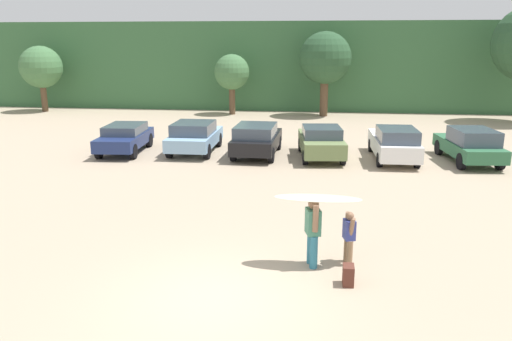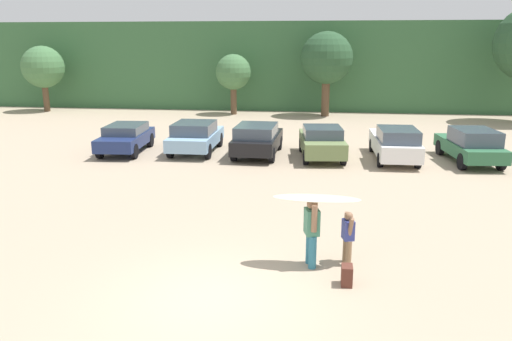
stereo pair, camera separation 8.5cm
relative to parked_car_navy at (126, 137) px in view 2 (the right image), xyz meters
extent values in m
plane|color=tan|center=(7.06, -13.42, -0.73)|extent=(120.00, 120.00, 0.00)
cube|color=#38663D|center=(7.06, 21.52, 2.58)|extent=(108.00, 12.00, 6.61)
cylinder|color=brown|center=(-11.48, 13.20, 0.27)|extent=(0.45, 0.45, 2.00)
sphere|color=#427042|center=(-11.48, 13.20, 2.58)|extent=(3.09, 3.09, 3.09)
cylinder|color=brown|center=(2.86, 13.47, 0.25)|extent=(0.44, 0.44, 1.96)
sphere|color=#427042|center=(2.86, 13.47, 2.30)|extent=(2.52, 2.52, 2.52)
cylinder|color=brown|center=(9.46, 13.36, 0.53)|extent=(0.56, 0.56, 2.53)
sphere|color=#284C2D|center=(9.46, 13.36, 3.32)|extent=(3.59, 3.59, 3.59)
cube|color=navy|center=(0.00, -0.03, -0.10)|extent=(2.04, 4.22, 0.57)
cube|color=#3F4C5B|center=(-0.01, 0.09, 0.39)|extent=(1.77, 2.36, 0.41)
cylinder|color=black|center=(-0.88, 1.27, -0.39)|extent=(0.27, 0.70, 0.69)
cylinder|color=black|center=(0.70, 1.38, -0.39)|extent=(0.27, 0.70, 0.69)
cylinder|color=black|center=(-0.70, -1.44, -0.39)|extent=(0.27, 0.70, 0.69)
cylinder|color=black|center=(0.88, -1.33, -0.39)|extent=(0.27, 0.70, 0.69)
cube|color=#84ADD1|center=(3.30, 0.47, -0.09)|extent=(1.98, 4.27, 0.59)
cube|color=#3F4C5B|center=(3.31, 0.20, 0.47)|extent=(1.80, 2.23, 0.54)
cylinder|color=black|center=(2.42, 1.87, -0.38)|extent=(0.23, 0.70, 0.70)
cylinder|color=black|center=(4.16, 1.88, -0.38)|extent=(0.23, 0.70, 0.70)
cylinder|color=black|center=(2.45, -0.94, -0.38)|extent=(0.23, 0.70, 0.70)
cylinder|color=black|center=(4.19, -0.92, -0.38)|extent=(0.23, 0.70, 0.70)
cube|color=black|center=(6.32, 0.16, -0.09)|extent=(2.01, 4.28, 0.61)
cube|color=#3F4C5B|center=(6.31, -0.30, 0.49)|extent=(1.80, 2.42, 0.54)
cylinder|color=black|center=(5.52, 1.58, -0.40)|extent=(0.24, 0.67, 0.67)
cylinder|color=black|center=(7.21, 1.53, -0.40)|extent=(0.24, 0.67, 0.67)
cylinder|color=black|center=(5.43, -1.20, -0.40)|extent=(0.24, 0.67, 0.67)
cylinder|color=black|center=(7.12, -1.26, -0.40)|extent=(0.24, 0.67, 0.67)
cube|color=#6B7F4C|center=(9.26, -0.02, -0.08)|extent=(2.22, 4.28, 0.68)
cube|color=#3F4C5B|center=(9.29, -0.23, 0.50)|extent=(1.84, 2.07, 0.47)
cylinder|color=black|center=(8.32, 1.24, -0.42)|extent=(0.29, 0.65, 0.63)
cylinder|color=black|center=(9.92, 1.42, -0.42)|extent=(0.29, 0.65, 0.63)
cylinder|color=black|center=(8.61, -1.45, -0.42)|extent=(0.29, 0.65, 0.63)
cylinder|color=black|center=(10.21, -1.28, -0.42)|extent=(0.29, 0.65, 0.63)
cube|color=white|center=(12.48, 0.08, -0.08)|extent=(1.81, 4.71, 0.69)
cube|color=#3F4C5B|center=(12.50, -0.79, 0.54)|extent=(1.62, 2.23, 0.55)
cylinder|color=black|center=(11.68, 1.61, -0.43)|extent=(0.23, 0.61, 0.61)
cylinder|color=black|center=(13.21, 1.64, -0.43)|extent=(0.23, 0.61, 0.61)
cylinder|color=black|center=(11.74, -1.48, -0.43)|extent=(0.23, 0.61, 0.61)
cylinder|color=black|center=(13.28, -1.45, -0.43)|extent=(0.23, 0.61, 0.61)
cube|color=#2D6642|center=(15.68, -0.02, -0.11)|extent=(2.17, 4.46, 0.55)
cube|color=#3F4C5B|center=(15.73, -0.46, 0.48)|extent=(1.82, 2.31, 0.63)
cylinder|color=black|center=(14.76, 1.32, -0.38)|extent=(0.29, 0.71, 0.69)
cylinder|color=black|center=(16.33, 1.47, -0.38)|extent=(0.29, 0.71, 0.69)
cylinder|color=black|center=(15.04, -1.52, -0.38)|extent=(0.29, 0.71, 0.69)
cylinder|color=black|center=(16.61, -1.36, -0.38)|extent=(0.29, 0.71, 0.69)
cylinder|color=teal|center=(9.11, -11.69, -0.33)|extent=(0.19, 0.19, 0.79)
cylinder|color=teal|center=(9.03, -11.42, -0.33)|extent=(0.19, 0.19, 0.79)
cube|color=#3F7F66|center=(9.07, -11.56, 0.37)|extent=(0.40, 0.47, 0.61)
sphere|color=#8C664C|center=(9.07, -11.56, 0.80)|extent=(0.25, 0.25, 0.25)
cylinder|color=#8C664C|center=(9.13, -11.77, 0.53)|extent=(0.17, 0.19, 0.65)
cylinder|color=#8C664C|center=(9.01, -11.34, 0.53)|extent=(0.17, 0.18, 0.65)
cylinder|color=#8C6B4C|center=(9.95, -11.43, -0.42)|extent=(0.15, 0.15, 0.62)
cylinder|color=#8C6B4C|center=(9.89, -11.22, -0.42)|extent=(0.15, 0.15, 0.62)
cube|color=#333D8C|center=(9.92, -11.33, 0.13)|extent=(0.31, 0.37, 0.47)
sphere|color=#8C664C|center=(9.92, -11.33, 0.46)|extent=(0.20, 0.20, 0.20)
cylinder|color=#8C664C|center=(9.96, -11.50, 0.25)|extent=(0.17, 0.27, 0.51)
cylinder|color=#8C664C|center=(9.88, -11.16, 0.25)|extent=(0.14, 0.17, 0.51)
ellipsoid|color=beige|center=(9.16, -11.51, 0.93)|extent=(2.03, 0.59, 0.09)
cube|color=#592D23|center=(9.87, -12.44, -0.51)|extent=(0.24, 0.34, 0.45)
camera|label=1|loc=(9.12, -22.62, 4.41)|focal=35.32mm
camera|label=2|loc=(9.21, -22.61, 4.41)|focal=35.32mm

